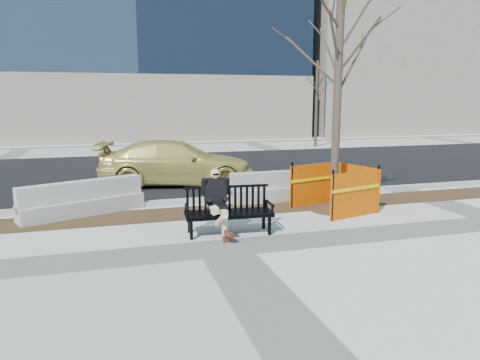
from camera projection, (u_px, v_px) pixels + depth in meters
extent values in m
plane|color=beige|center=(223.00, 248.00, 8.00)|extent=(120.00, 120.00, 0.00)
cube|color=#47301C|center=(196.00, 212.00, 10.45)|extent=(40.00, 1.20, 0.02)
cube|color=black|center=(164.00, 171.00, 16.31)|extent=(60.00, 10.40, 0.01)
cube|color=#9E9B93|center=(189.00, 201.00, 11.34)|extent=(60.00, 0.25, 0.12)
imported|color=tan|center=(177.00, 184.00, 13.87)|extent=(4.94, 2.80, 1.35)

